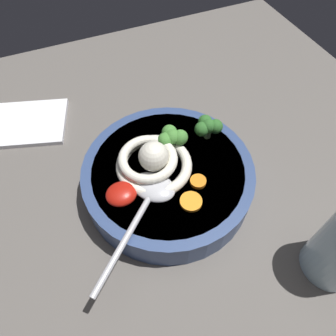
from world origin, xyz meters
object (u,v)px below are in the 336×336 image
soup_spoon (150,197)px  folded_napkin (15,124)px  noodle_pile (152,161)px  soup_bowl (168,177)px

soup_spoon → folded_napkin: 31.10cm
noodle_pile → soup_spoon: noodle_pile is taller
folded_napkin → noodle_pile: bearing=129.9°
soup_bowl → noodle_pile: 4.39cm
noodle_pile → folded_napkin: bearing=-50.1°
soup_bowl → soup_spoon: bearing=42.2°
noodle_pile → soup_spoon: 5.30cm
noodle_pile → folded_napkin: 28.71cm
noodle_pile → soup_bowl: bearing=155.0°
soup_spoon → soup_bowl: bearing=180.0°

